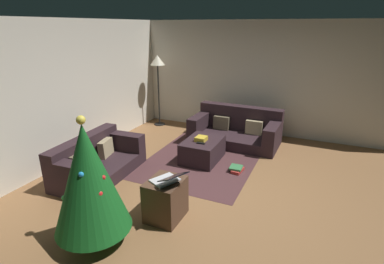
# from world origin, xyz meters

# --- Properties ---
(ground_plane) EXTENTS (6.40, 6.40, 0.00)m
(ground_plane) POSITION_xyz_m (0.00, 0.00, 0.00)
(ground_plane) COLOR brown
(rear_partition) EXTENTS (6.40, 0.12, 2.60)m
(rear_partition) POSITION_xyz_m (0.00, 3.14, 1.30)
(rear_partition) COLOR silver
(rear_partition) RESTS_ON ground_plane
(corner_partition) EXTENTS (0.12, 6.40, 2.60)m
(corner_partition) POSITION_xyz_m (3.14, 0.00, 1.30)
(corner_partition) COLOR silver
(corner_partition) RESTS_ON ground_plane
(couch_left) EXTENTS (1.69, 0.95, 0.67)m
(couch_left) POSITION_xyz_m (-0.26, 2.24, 0.27)
(couch_left) COLOR #2D1E23
(couch_left) RESTS_ON ground_plane
(couch_right) EXTENTS (1.03, 1.91, 0.77)m
(couch_right) POSITION_xyz_m (2.26, 0.47, 0.29)
(couch_right) COLOR #2D1E23
(couch_right) RESTS_ON ground_plane
(ottoman) EXTENTS (0.89, 0.64, 0.41)m
(ottoman) POSITION_xyz_m (1.07, 0.79, 0.21)
(ottoman) COLOR #2D1E23
(ottoman) RESTS_ON ground_plane
(gift_box) EXTENTS (0.22, 0.20, 0.08)m
(gift_box) POSITION_xyz_m (1.02, 0.80, 0.45)
(gift_box) COLOR gold
(gift_box) RESTS_ON ottoman
(tv_remote) EXTENTS (0.07, 0.16, 0.02)m
(tv_remote) POSITION_xyz_m (0.87, 0.75, 0.42)
(tv_remote) COLOR black
(tv_remote) RESTS_ON ottoman
(christmas_tree) EXTENTS (0.90, 0.90, 1.59)m
(christmas_tree) POSITION_xyz_m (-1.61, 1.10, 0.84)
(christmas_tree) COLOR brown
(christmas_tree) RESTS_ON ground_plane
(side_table) EXTENTS (0.52, 0.44, 0.56)m
(side_table) POSITION_xyz_m (-0.86, 0.54, 0.28)
(side_table) COLOR #4C3323
(side_table) RESTS_ON ground_plane
(laptop) EXTENTS (0.49, 0.54, 0.20)m
(laptop) POSITION_xyz_m (-0.89, 0.47, 0.62)
(laptop) COLOR silver
(laptop) RESTS_ON side_table
(book_stack) EXTENTS (0.30, 0.24, 0.09)m
(book_stack) POSITION_xyz_m (0.85, 0.03, 0.05)
(book_stack) COLOR #B7332D
(book_stack) RESTS_ON ground_plane
(corner_lamp) EXTENTS (0.36, 0.36, 1.79)m
(corner_lamp) POSITION_xyz_m (2.65, 2.65, 1.53)
(corner_lamp) COLOR black
(corner_lamp) RESTS_ON ground_plane
(area_rug) EXTENTS (2.60, 2.00, 0.01)m
(area_rug) POSITION_xyz_m (1.07, 0.79, 0.00)
(area_rug) COLOR #492B2C
(area_rug) RESTS_ON ground_plane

